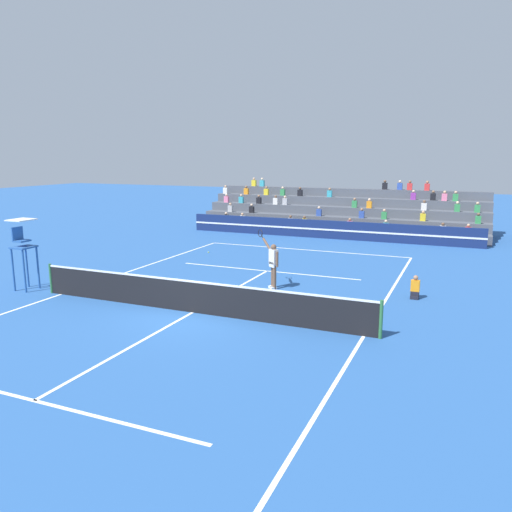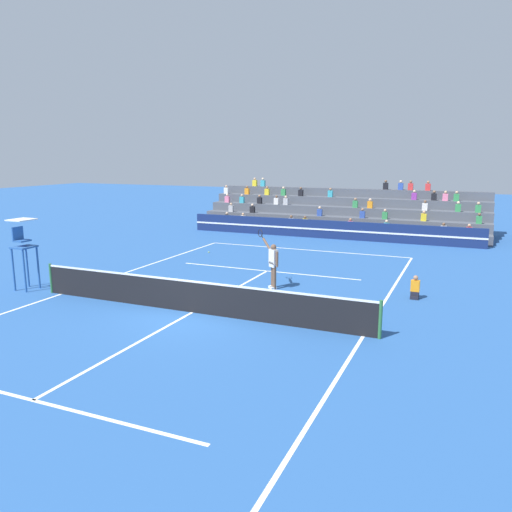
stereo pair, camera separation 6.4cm
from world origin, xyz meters
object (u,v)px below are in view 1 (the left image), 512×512
(tennis_player, at_px, (273,263))
(umpire_chair, at_px, (23,245))
(ball_kid_courtside, at_px, (415,289))
(tennis_ball, at_px, (208,252))

(tennis_player, bearing_deg, umpire_chair, -155.87)
(ball_kid_courtside, relative_size, tennis_player, 0.38)
(ball_kid_courtside, xyz_separation_m, tennis_player, (-5.11, -0.68, 0.65))
(ball_kid_courtside, bearing_deg, tennis_ball, 156.75)
(tennis_ball, bearing_deg, tennis_player, -43.13)
(ball_kid_courtside, relative_size, tennis_ball, 12.43)
(ball_kid_courtside, distance_m, tennis_player, 5.20)
(umpire_chair, height_order, ball_kid_courtside, umpire_chair)
(umpire_chair, relative_size, tennis_ball, 39.26)
(umpire_chair, relative_size, tennis_player, 1.20)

